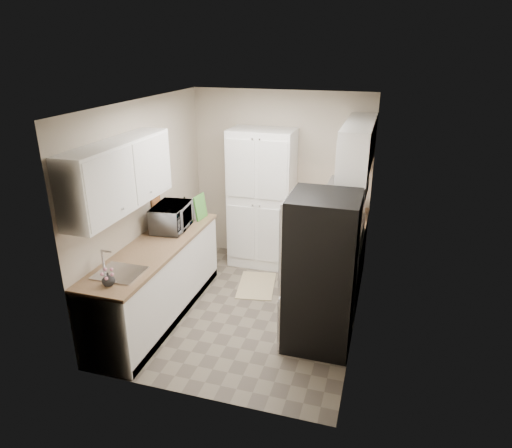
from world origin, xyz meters
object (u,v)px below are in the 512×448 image
(microwave, at_px, (172,217))
(toaster_oven, at_px, (352,207))
(refrigerator, at_px, (321,272))
(electric_range, at_px, (333,271))
(pantry_cabinet, at_px, (262,199))
(wine_bottle, at_px, (185,208))

(microwave, distance_m, toaster_oven, 2.39)
(microwave, bearing_deg, refrigerator, -110.25)
(electric_range, height_order, microwave, microwave)
(pantry_cabinet, xyz_separation_m, refrigerator, (1.14, -1.73, -0.15))
(microwave, distance_m, wine_bottle, 0.43)
(pantry_cabinet, relative_size, toaster_oven, 5.13)
(microwave, bearing_deg, pantry_cabinet, -39.67)
(pantry_cabinet, relative_size, electric_range, 1.77)
(pantry_cabinet, height_order, microwave, pantry_cabinet)
(microwave, relative_size, toaster_oven, 1.46)
(refrigerator, relative_size, microwave, 2.99)
(pantry_cabinet, bearing_deg, toaster_oven, -4.01)
(electric_range, xyz_separation_m, toaster_oven, (0.12, 0.83, 0.55))
(microwave, height_order, wine_bottle, microwave)
(pantry_cabinet, height_order, toaster_oven, pantry_cabinet)
(electric_range, distance_m, microwave, 2.10)
(microwave, bearing_deg, electric_range, -87.37)
(pantry_cabinet, distance_m, wine_bottle, 1.15)
(wine_bottle, bearing_deg, toaster_oven, 18.26)
(wine_bottle, bearing_deg, pantry_cabinet, 43.39)
(pantry_cabinet, xyz_separation_m, toaster_oven, (1.29, -0.09, 0.03))
(refrigerator, xyz_separation_m, toaster_oven, (0.15, 1.63, 0.18))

